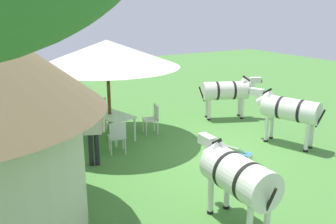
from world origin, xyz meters
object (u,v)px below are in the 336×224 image
object	(u,v)px
patio_chair_near_hut	(100,110)
patio_chair_west_end	(64,125)
zebra_nearest_camera	(289,110)
zebra_by_umbrella	(237,176)
patio_chair_east_end	(117,135)
guest_beside_umbrella	(93,127)
striped_lounge_chair	(236,155)
patio_dining_table	(110,117)
patio_chair_near_lawn	(153,117)
shade_umbrella	(107,53)
zebra_toward_hut	(227,91)

from	to	relation	value
patio_chair_near_hut	patio_chair_west_end	distance (m)	1.79
zebra_nearest_camera	zebra_by_umbrella	bearing A→B (deg)	-167.49
patio_chair_west_end	zebra_by_umbrella	size ratio (longest dim) A/B	0.42
patio_chair_east_end	guest_beside_umbrella	size ratio (longest dim) A/B	0.54
patio_chair_east_end	striped_lounge_chair	world-z (taller)	patio_chair_east_end
patio_dining_table	patio_chair_near_hut	xyz separation A→B (m)	(1.32, -0.17, -0.14)
patio_dining_table	patio_chair_east_end	distance (m)	1.34
striped_lounge_chair	guest_beside_umbrella	bearing A→B (deg)	-142.22
patio_chair_near_lawn	striped_lounge_chair	size ratio (longest dim) A/B	0.95
striped_lounge_chair	shade_umbrella	bearing A→B (deg)	-172.64
striped_lounge_chair	zebra_nearest_camera	bearing A→B (deg)	76.52
patio_dining_table	patio_chair_west_end	bearing A→B (deg)	76.74
shade_umbrella	guest_beside_umbrella	xyz separation A→B (m)	(-1.69, 1.10, -1.54)
patio_chair_east_end	patio_chair_west_end	xyz separation A→B (m)	(1.60, 0.99, 0.00)
zebra_by_umbrella	patio_chair_near_lawn	bearing A→B (deg)	79.89
shade_umbrella	zebra_toward_hut	world-z (taller)	shade_umbrella
patio_chair_west_end	patio_dining_table	bearing A→B (deg)	90.00
patio_chair_near_lawn	zebra_by_umbrella	distance (m)	5.31
zebra_nearest_camera	striped_lounge_chair	bearing A→B (deg)	170.30
patio_chair_west_end	zebra_nearest_camera	xyz separation A→B (m)	(-3.36, -5.45, 0.51)
shade_umbrella	zebra_toward_hut	xyz separation A→B (m)	(-0.13, -4.29, -1.56)
shade_umbrella	patio_chair_west_end	size ratio (longest dim) A/B	4.63
patio_chair_west_end	zebra_nearest_camera	size ratio (longest dim) A/B	0.42
patio_chair_east_end	striped_lounge_chair	distance (m)	3.15
patio_chair_east_end	patio_chair_near_hut	size ratio (longest dim) A/B	1.00
shade_umbrella	zebra_by_umbrella	distance (m)	5.70
zebra_by_umbrella	guest_beside_umbrella	bearing A→B (deg)	110.97
zebra_nearest_camera	patio_chair_near_hut	bearing A→B (deg)	112.93
patio_chair_east_end	zebra_toward_hut	bearing A→B (deg)	27.47
guest_beside_umbrella	patio_chair_east_end	bearing A→B (deg)	46.64
patio_chair_west_end	zebra_nearest_camera	distance (m)	6.42
zebra_by_umbrella	zebra_nearest_camera	bearing A→B (deg)	33.11
striped_lounge_chair	patio_chair_west_end	bearing A→B (deg)	-161.48
patio_dining_table	patio_chair_near_hut	bearing A→B (deg)	-7.54
guest_beside_umbrella	zebra_by_umbrella	distance (m)	4.02
striped_lounge_chair	zebra_toward_hut	world-z (taller)	zebra_toward_hut
patio_dining_table	zebra_toward_hut	world-z (taller)	zebra_toward_hut
zebra_by_umbrella	patio_chair_near_hut	bearing A→B (deg)	91.98
patio_dining_table	patio_chair_west_end	size ratio (longest dim) A/B	1.94
guest_beside_umbrella	patio_chair_near_hut	bearing A→B (deg)	87.56
shade_umbrella	patio_chair_east_end	bearing A→B (deg)	166.80
patio_chair_near_lawn	zebra_by_umbrella	bearing A→B (deg)	-179.21
patio_chair_east_end	guest_beside_umbrella	world-z (taller)	guest_beside_umbrella
patio_chair_near_hut	zebra_toward_hut	distance (m)	4.39
patio_chair_near_lawn	patio_chair_west_end	size ratio (longest dim) A/B	1.00
patio_chair_east_end	guest_beside_umbrella	bearing A→B (deg)	-140.61
patio_chair_east_end	zebra_toward_hut	distance (m)	4.77
shade_umbrella	guest_beside_umbrella	size ratio (longest dim) A/B	2.52
patio_chair_east_end	striped_lounge_chair	xyz separation A→B (m)	(-2.12, -2.31, -0.27)
patio_chair_near_hut	zebra_by_umbrella	xyz separation A→B (m)	(-6.79, -0.08, 0.44)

